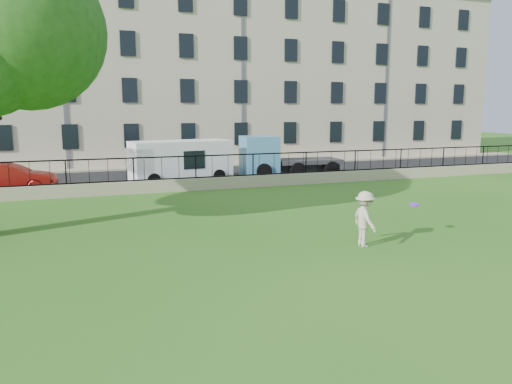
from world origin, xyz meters
name	(u,v)px	position (x,y,z in m)	size (l,w,h in m)	color
ground	(296,257)	(0.00, 0.00, 0.00)	(120.00, 120.00, 0.00)	#2B6417
retaining_wall	(196,184)	(0.00, 12.00, 0.30)	(50.00, 0.40, 0.60)	gray
iron_railing	(196,167)	(0.00, 12.00, 1.15)	(50.00, 0.05, 1.13)	black
street	(178,178)	(0.00, 16.70, 0.01)	(60.00, 9.00, 0.01)	black
sidewalk	(163,167)	(0.00, 21.90, 0.06)	(60.00, 1.40, 0.12)	gray
building_row	(148,70)	(0.00, 27.57, 6.92)	(56.40, 10.40, 13.80)	#B2A98E
man	(365,219)	(2.32, 0.31, 0.82)	(1.06, 0.61, 1.64)	beige
frisbee	(414,205)	(4.35, 0.73, 1.04)	(0.27, 0.27, 0.03)	#7225D4
red_sedan	(11,178)	(-8.55, 14.40, 0.68)	(1.45, 4.15, 1.37)	#A31A14
white_van	(181,161)	(-0.12, 15.10, 1.13)	(5.39, 2.10, 2.26)	white
blue_truck	(289,156)	(6.50, 15.40, 1.20)	(5.73, 2.03, 2.40)	#5192BE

